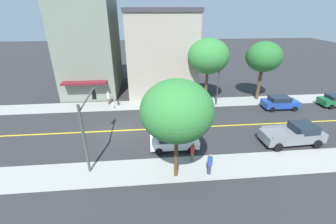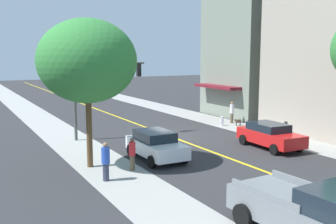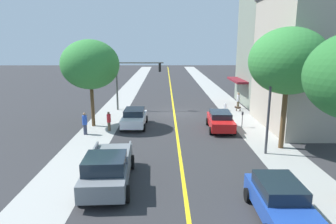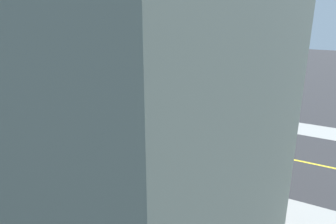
{
  "view_description": "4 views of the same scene",
  "coord_description": "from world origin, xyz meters",
  "views": [
    {
      "loc": [
        20.6,
        2.89,
        11.56
      ],
      "look_at": [
        -0.82,
        4.93,
        1.5
      ],
      "focal_mm": 24.19,
      "sensor_mm": 36.0,
      "label": 1
    },
    {
      "loc": [
        13.14,
        23.7,
        5.67
      ],
      "look_at": [
        1.23,
        2.02,
        2.06
      ],
      "focal_mm": 42.04,
      "sensor_mm": 36.0,
      "label": 2
    },
    {
      "loc": [
        0.97,
        30.14,
        7.1
      ],
      "look_at": [
        0.71,
        6.43,
        1.62
      ],
      "focal_mm": 31.84,
      "sensor_mm": 36.0,
      "label": 3
    },
    {
      "loc": [
        -20.89,
        -9.84,
        9.61
      ],
      "look_at": [
        0.66,
        2.23,
        1.61
      ],
      "focal_mm": 33.49,
      "sensor_mm": 36.0,
      "label": 4
    }
  ],
  "objects": [
    {
      "name": "road_centerline_stripe",
      "position": [
        0.0,
        0.0,
        0.0
      ],
      "size": [
        0.2,
        126.0,
        0.0
      ],
      "primitive_type": "cube",
      "color": "yellow",
      "rests_on": "ground"
    },
    {
      "name": "street_tree_left_near",
      "position": [
        -7.11,
        10.57,
        5.96
      ],
      "size": [
        5.13,
        5.13,
        8.16
      ],
      "color": "brown",
      "rests_on": "ground"
    },
    {
      "name": "ground_plane",
      "position": [
        0.0,
        0.0,
        0.0
      ],
      "size": [
        140.0,
        140.0,
        0.0
      ],
      "primitive_type": "plane",
      "color": "#2D2D30"
    },
    {
      "name": "small_dog",
      "position": [
        -6.88,
        -1.01,
        0.36
      ],
      "size": [
        0.74,
        0.33,
        0.55
      ],
      "rotation": [
        0.0,
        0.0,
        0.12
      ],
      "color": "#4C3828",
      "rests_on": "ground"
    },
    {
      "name": "white_sedan_right_curb",
      "position": [
        3.63,
        5.01,
        0.81
      ],
      "size": [
        2.15,
        4.28,
        1.54
      ],
      "rotation": [
        0.0,
        0.0,
        1.56
      ],
      "color": "silver",
      "rests_on": "ground"
    },
    {
      "name": "pedestrian_red_shirt",
      "position": [
        5.6,
        6.31,
        0.86
      ],
      "size": [
        0.33,
        0.33,
        1.63
      ],
      "rotation": [
        0.0,
        0.0,
        2.95
      ],
      "color": "brown",
      "rests_on": "ground"
    },
    {
      "name": "traffic_light_mast",
      "position": [
        4.46,
        -1.82,
        3.76
      ],
      "size": [
        5.15,
        0.32,
        5.61
      ],
      "rotation": [
        0.0,
        0.0,
        3.14
      ],
      "color": "#474C47",
      "rests_on": "ground"
    },
    {
      "name": "parking_meter",
      "position": [
        -5.72,
        5.31,
        0.9
      ],
      "size": [
        0.12,
        0.18,
        1.36
      ],
      "color": "#4C4C51",
      "rests_on": "ground"
    },
    {
      "name": "fire_hydrant",
      "position": [
        -5.62,
        -1.47,
        0.4
      ],
      "size": [
        0.44,
        0.24,
        0.81
      ],
      "color": "silver",
      "rests_on": "ground"
    },
    {
      "name": "brick_apartment_block",
      "position": [
        -13.7,
        -5.03,
        6.75
      ],
      "size": [
        12.3,
        7.59,
        13.48
      ],
      "rotation": [
        0.0,
        0.0,
        -1.57
      ],
      "color": "gray",
      "rests_on": "ground"
    },
    {
      "name": "red_sedan_left_curb",
      "position": [
        -3.69,
        6.03,
        0.8
      ],
      "size": [
        2.26,
        4.48,
        1.51
      ],
      "rotation": [
        0.0,
        0.0,
        1.52
      ],
      "color": "red",
      "rests_on": "ground"
    },
    {
      "name": "grey_pickup_truck",
      "position": [
        3.86,
        16.09,
        0.95
      ],
      "size": [
        2.58,
        5.65,
        1.9
      ],
      "rotation": [
        0.0,
        0.0,
        1.62
      ],
      "color": "slate",
      "rests_on": "ground"
    },
    {
      "name": "pedestrian_blue_shirt",
      "position": [
        7.33,
        7.28,
        0.94
      ],
      "size": [
        0.38,
        0.38,
        1.78
      ],
      "rotation": [
        0.0,
        0.0,
        0.48
      ],
      "color": "#33384C",
      "rests_on": "ground"
    },
    {
      "name": "street_lamp",
      "position": [
        -5.68,
        11.66,
        4.04
      ],
      "size": [
        0.7,
        0.36,
        6.54
      ],
      "color": "#38383D",
      "rests_on": "ground"
    },
    {
      "name": "sidewalk_right",
      "position": [
        6.55,
        0.0,
        0.0
      ],
      "size": [
        3.06,
        126.0,
        0.01
      ],
      "primitive_type": "cube",
      "color": "#9E9E99",
      "rests_on": "ground"
    },
    {
      "name": "sidewalk_left",
      "position": [
        -6.55,
        0.0,
        0.0
      ],
      "size": [
        3.06,
        126.0,
        0.01
      ],
      "primitive_type": "cube",
      "color": "#9E9E99",
      "rests_on": "ground"
    },
    {
      "name": "pedestrian_white_shirt",
      "position": [
        -7.17,
        -2.19,
        0.96
      ],
      "size": [
        0.34,
        0.34,
        1.8
      ],
      "rotation": [
        0.0,
        0.0,
        3.93
      ],
      "color": "brown",
      "rests_on": "ground"
    },
    {
      "name": "street_tree_left_far",
      "position": [
        7.26,
        4.75,
        5.36
      ],
      "size": [
        4.9,
        4.9,
        7.45
      ],
      "color": "brown",
      "rests_on": "ground"
    }
  ]
}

